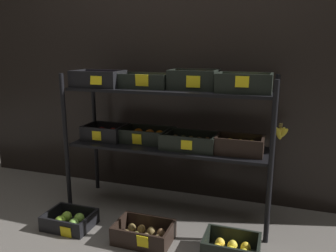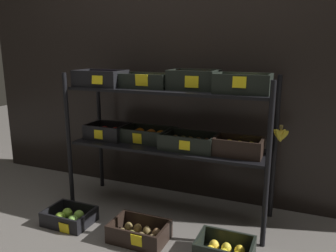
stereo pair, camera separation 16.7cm
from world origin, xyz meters
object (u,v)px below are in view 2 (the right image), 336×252
Objects in this scene: crate_ground_kiwi at (139,233)px; crate_ground_lemon at (225,252)px; display_rack at (170,116)px; crate_ground_apple_green at (70,217)px.

crate_ground_kiwi is 1.11× the size of crate_ground_lemon.
display_rack reaches higher than crate_ground_apple_green.
display_rack reaches higher than crate_ground_kiwi.
crate_ground_apple_green is 1.09m from crate_ground_lemon.
display_rack reaches higher than crate_ground_lemon.
crate_ground_lemon is (0.52, -0.43, -0.67)m from display_rack.
display_rack is at bearing 140.35° from crate_ground_lemon.
crate_ground_apple_green is 0.99× the size of crate_ground_lemon.
crate_ground_lemon reaches higher than crate_ground_apple_green.
crate_ground_lemon is (1.09, 0.00, 0.01)m from crate_ground_apple_green.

